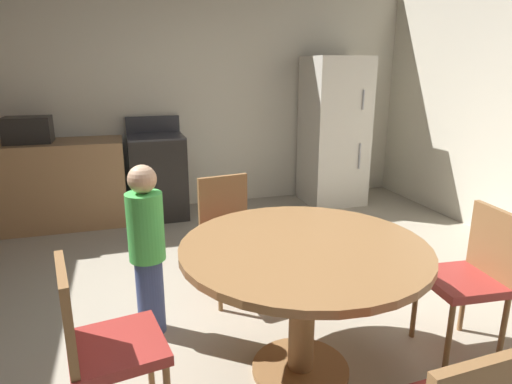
% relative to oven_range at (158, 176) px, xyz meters
% --- Properties ---
extents(ground_plane, '(14.00, 14.00, 0.00)m').
position_rel_oven_range_xyz_m(ground_plane, '(0.29, -2.70, -0.47)').
color(ground_plane, '#A89E89').
extents(wall_back, '(6.00, 0.12, 2.70)m').
position_rel_oven_range_xyz_m(wall_back, '(0.29, 0.40, 0.88)').
color(wall_back, silver).
rests_on(wall_back, ground).
extents(kitchen_counter, '(2.06, 0.60, 0.90)m').
position_rel_oven_range_xyz_m(kitchen_counter, '(-1.38, -0.00, -0.02)').
color(kitchen_counter, '#9E754C').
rests_on(kitchen_counter, ground).
extents(oven_range, '(0.60, 0.60, 1.10)m').
position_rel_oven_range_xyz_m(oven_range, '(0.00, 0.00, 0.00)').
color(oven_range, black).
rests_on(oven_range, ground).
extents(refrigerator, '(0.68, 0.68, 1.76)m').
position_rel_oven_range_xyz_m(refrigerator, '(2.12, -0.05, 0.41)').
color(refrigerator, silver).
rests_on(refrigerator, ground).
extents(microwave, '(0.44, 0.32, 0.26)m').
position_rel_oven_range_xyz_m(microwave, '(-1.24, -0.00, 0.56)').
color(microwave, black).
rests_on(microwave, kitchen_counter).
extents(dining_table, '(1.28, 1.28, 0.76)m').
position_rel_oven_range_xyz_m(dining_table, '(0.50, -2.95, 0.14)').
color(dining_table, olive).
rests_on(dining_table, ground).
extents(chair_north, '(0.46, 0.46, 0.87)m').
position_rel_oven_range_xyz_m(chair_north, '(0.35, -1.94, 0.03)').
color(chair_north, olive).
rests_on(chair_north, ground).
extents(chair_west, '(0.46, 0.46, 0.87)m').
position_rel_oven_range_xyz_m(chair_west, '(-0.50, -3.12, 0.03)').
color(chair_west, olive).
rests_on(chair_west, ground).
extents(chair_east, '(0.43, 0.43, 0.87)m').
position_rel_oven_range_xyz_m(chair_east, '(1.52, -3.05, 0.03)').
color(chair_east, olive).
rests_on(chair_east, ground).
extents(person_child, '(0.31, 0.31, 1.09)m').
position_rel_oven_range_xyz_m(person_child, '(-0.25, -2.32, 0.11)').
color(person_child, '#3D4C84').
rests_on(person_child, ground).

